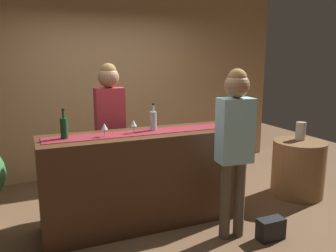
{
  "coord_description": "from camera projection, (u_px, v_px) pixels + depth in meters",
  "views": [
    {
      "loc": [
        -1.14,
        -3.35,
        1.81
      ],
      "look_at": [
        0.26,
        0.0,
        1.08
      ],
      "focal_mm": 36.04,
      "sensor_mm": 36.0,
      "label": 1
    }
  ],
  "objects": [
    {
      "name": "wine_glass_near_customer",
      "position": [
        133.0,
        124.0,
        3.55
      ],
      "size": [
        0.07,
        0.07,
        0.14
      ],
      "color": "silver",
      "rests_on": "bar_counter"
    },
    {
      "name": "back_wall",
      "position": [
        105.0,
        82.0,
        5.25
      ],
      "size": [
        6.0,
        0.12,
        2.9
      ],
      "primitive_type": "cube",
      "color": "tan",
      "rests_on": "ground"
    },
    {
      "name": "ground_plane",
      "position": [
        147.0,
        221.0,
        3.82
      ],
      "size": [
        10.0,
        10.0,
        0.0
      ],
      "primitive_type": "plane",
      "color": "brown"
    },
    {
      "name": "bartender",
      "position": [
        110.0,
        119.0,
        4.03
      ],
      "size": [
        0.34,
        0.25,
        1.76
      ],
      "rotation": [
        0.0,
        0.0,
        3.14
      ],
      "color": "#26262B",
      "rests_on": "ground"
    },
    {
      "name": "handbag",
      "position": [
        271.0,
        229.0,
        3.42
      ],
      "size": [
        0.28,
        0.14,
        0.22
      ],
      "primitive_type": "cube",
      "color": "black",
      "rests_on": "ground"
    },
    {
      "name": "counter_runner_cloth",
      "position": [
        145.0,
        132.0,
        3.61
      ],
      "size": [
        2.11,
        0.28,
        0.01
      ],
      "primitive_type": "cube",
      "color": "maroon",
      "rests_on": "bar_counter"
    },
    {
      "name": "wine_glass_mid_counter",
      "position": [
        104.0,
        127.0,
        3.38
      ],
      "size": [
        0.07,
        0.07,
        0.14
      ],
      "color": "silver",
      "rests_on": "bar_counter"
    },
    {
      "name": "wine_bottle_green",
      "position": [
        64.0,
        128.0,
        3.3
      ],
      "size": [
        0.07,
        0.07,
        0.3
      ],
      "color": "#194723",
      "rests_on": "bar_counter"
    },
    {
      "name": "round_side_table",
      "position": [
        298.0,
        168.0,
        4.5
      ],
      "size": [
        0.68,
        0.68,
        0.74
      ],
      "primitive_type": "cylinder",
      "color": "brown",
      "rests_on": "ground"
    },
    {
      "name": "wine_bottle_clear",
      "position": [
        153.0,
        121.0,
        3.68
      ],
      "size": [
        0.07,
        0.07,
        0.3
      ],
      "color": "#B2C6C1",
      "rests_on": "bar_counter"
    },
    {
      "name": "bar_counter",
      "position": [
        146.0,
        178.0,
        3.72
      ],
      "size": [
        2.22,
        0.6,
        1.03
      ],
      "primitive_type": "cube",
      "color": "#472B19",
      "rests_on": "ground"
    },
    {
      "name": "customer_sipping",
      "position": [
        235.0,
        136.0,
        3.29
      ],
      "size": [
        0.36,
        0.24,
        1.72
      ],
      "rotation": [
        0.0,
        0.0,
        -0.1
      ],
      "color": "brown",
      "rests_on": "ground"
    },
    {
      "name": "vase_on_side_table",
      "position": [
        301.0,
        131.0,
        4.5
      ],
      "size": [
        0.13,
        0.13,
        0.24
      ],
      "primitive_type": "cylinder",
      "color": "#B7B2A8",
      "rests_on": "round_side_table"
    }
  ]
}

